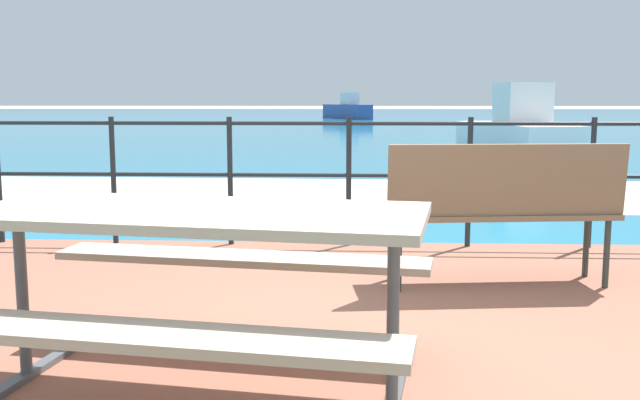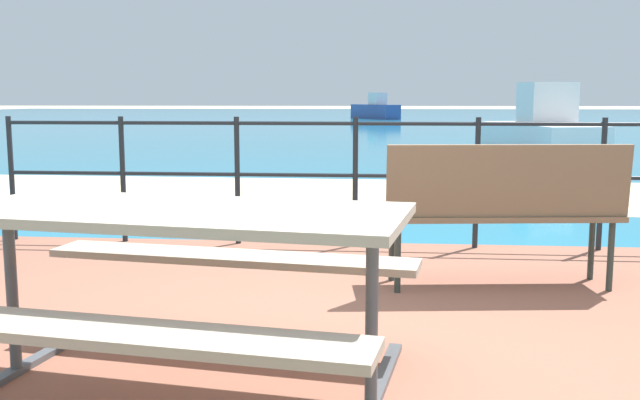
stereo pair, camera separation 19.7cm
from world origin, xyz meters
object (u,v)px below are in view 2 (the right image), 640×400
(boat_near, at_px, (538,135))
(boat_far, at_px, (374,110))
(picnic_table, at_px, (179,251))
(park_bench, at_px, (504,202))

(boat_near, xyz_separation_m, boat_far, (-3.94, 30.27, 0.04))
(picnic_table, height_order, boat_near, boat_near)
(park_bench, distance_m, boat_far, 41.32)
(picnic_table, bearing_deg, boat_near, 81.02)
(park_bench, height_order, boat_near, boat_near)
(boat_near, relative_size, boat_far, 0.79)
(boat_near, bearing_deg, boat_far, -5.99)
(picnic_table, distance_m, boat_near, 13.43)
(picnic_table, relative_size, boat_near, 0.47)
(picnic_table, xyz_separation_m, boat_far, (0.14, 43.07, -0.11))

